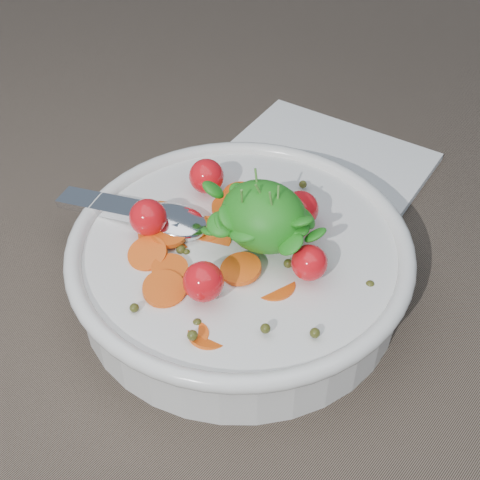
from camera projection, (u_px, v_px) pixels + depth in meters
The scene contains 3 objects.
ground at pixel (197, 295), 0.51m from camera, with size 6.00×6.00×0.00m, color brown.
bowl at pixel (240, 261), 0.49m from camera, with size 0.27×0.25×0.11m.
napkin at pixel (319, 168), 0.62m from camera, with size 0.18×0.16×0.01m, color white.
Camera 1 is at (0.25, -0.24, 0.38)m, focal length 50.00 mm.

